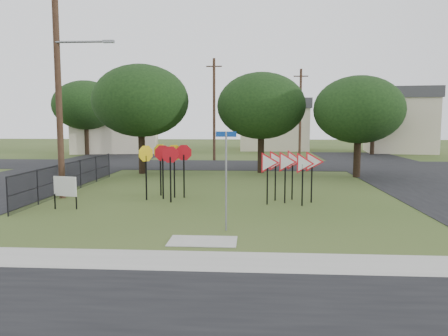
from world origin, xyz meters
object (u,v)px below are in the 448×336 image
at_px(yield_sign_cluster, 289,164).
at_px(info_board, 65,187).
at_px(stop_sign_cluster, 166,159).
at_px(street_name_sign, 226,175).

xyz_separation_m(yield_sign_cluster, info_board, (-9.07, -2.01, -0.80)).
bearing_deg(yield_sign_cluster, stop_sign_cluster, 173.46).
bearing_deg(yield_sign_cluster, info_board, -167.52).
bearing_deg(stop_sign_cluster, info_board, -143.71).
bearing_deg(street_name_sign, info_board, 155.68).
xyz_separation_m(street_name_sign, info_board, (-6.65, 3.00, -0.94)).
distance_m(yield_sign_cluster, info_board, 9.32).
distance_m(street_name_sign, stop_sign_cluster, 6.42).
relative_size(street_name_sign, stop_sign_cluster, 1.30).
relative_size(yield_sign_cluster, info_board, 2.22).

